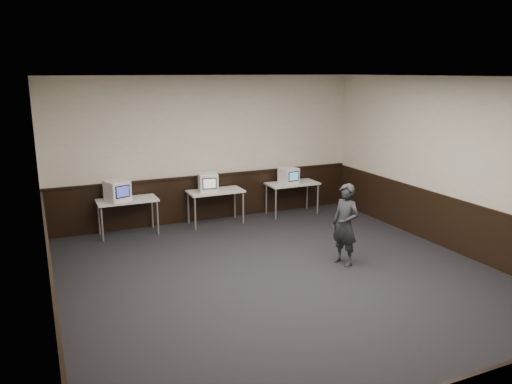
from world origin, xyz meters
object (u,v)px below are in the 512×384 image
(emac_center, at_px, (208,182))
(emac_left, at_px, (117,191))
(desk_center, at_px, (216,194))
(desk_right, at_px, (292,186))
(desk_left, at_px, (127,203))
(emac_right, at_px, (289,176))
(person, at_px, (345,225))

(emac_center, bearing_deg, emac_left, -169.31)
(desk_center, height_order, desk_right, same)
(desk_left, height_order, emac_right, emac_right)
(desk_right, distance_m, emac_left, 4.00)
(desk_left, xyz_separation_m, person, (3.14, -3.16, 0.03))
(emac_center, relative_size, person, 0.34)
(person, bearing_deg, emac_left, -150.27)
(emac_right, bearing_deg, desk_center, 170.70)
(desk_right, bearing_deg, emac_right, -162.93)
(desk_left, bearing_deg, emac_left, -167.95)
(desk_left, height_order, desk_center, same)
(emac_left, bearing_deg, emac_center, -18.92)
(desk_center, bearing_deg, person, -68.60)
(emac_right, bearing_deg, desk_left, 171.31)
(desk_center, height_order, person, person)
(desk_center, bearing_deg, emac_center, -174.51)
(desk_right, xyz_separation_m, emac_center, (-2.07, -0.02, 0.27))
(desk_right, distance_m, emac_center, 2.09)
(desk_left, bearing_deg, desk_right, 0.00)
(desk_right, bearing_deg, emac_left, -179.43)
(emac_left, relative_size, person, 0.38)
(emac_center, height_order, person, person)
(desk_center, distance_m, emac_left, 2.10)
(desk_center, relative_size, desk_right, 1.00)
(emac_left, relative_size, emac_right, 1.24)
(desk_left, height_order, desk_right, same)
(desk_right, height_order, person, person)
(desk_right, height_order, emac_left, emac_left)
(desk_center, bearing_deg, desk_left, 180.00)
(desk_right, relative_size, emac_left, 2.21)
(emac_left, bearing_deg, desk_left, -7.56)
(emac_left, xyz_separation_m, emac_center, (1.91, 0.02, -0.01))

